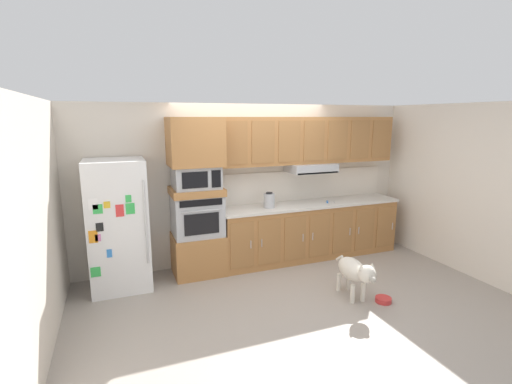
% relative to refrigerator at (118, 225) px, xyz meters
% --- Properties ---
extents(ground_plane, '(9.60, 9.60, 0.00)m').
position_rel_refrigerator_xyz_m(ground_plane, '(2.05, -0.68, -0.88)').
color(ground_plane, '#9E9389').
extents(back_kitchen_wall, '(6.20, 0.12, 2.50)m').
position_rel_refrigerator_xyz_m(back_kitchen_wall, '(2.05, 0.43, 0.37)').
color(back_kitchen_wall, beige).
rests_on(back_kitchen_wall, ground).
extents(side_panel_left, '(0.12, 7.10, 2.50)m').
position_rel_refrigerator_xyz_m(side_panel_left, '(-0.75, -0.68, 0.37)').
color(side_panel_left, beige).
rests_on(side_panel_left, ground).
extents(side_panel_right, '(0.12, 7.10, 2.50)m').
position_rel_refrigerator_xyz_m(side_panel_right, '(4.85, -0.68, 0.37)').
color(side_panel_right, silver).
rests_on(side_panel_right, ground).
extents(refrigerator, '(0.76, 0.73, 1.76)m').
position_rel_refrigerator_xyz_m(refrigerator, '(0.00, 0.00, 0.00)').
color(refrigerator, white).
rests_on(refrigerator, ground).
extents(oven_base_cabinet, '(0.74, 0.62, 0.60)m').
position_rel_refrigerator_xyz_m(oven_base_cabinet, '(1.09, 0.07, -0.58)').
color(oven_base_cabinet, '#A8703D').
rests_on(oven_base_cabinet, ground).
extents(built_in_oven, '(0.70, 0.62, 0.60)m').
position_rel_refrigerator_xyz_m(built_in_oven, '(1.09, 0.07, 0.02)').
color(built_in_oven, '#A8AAAF').
rests_on(built_in_oven, oven_base_cabinet).
extents(appliance_mid_shelf, '(0.74, 0.62, 0.10)m').
position_rel_refrigerator_xyz_m(appliance_mid_shelf, '(1.09, 0.07, 0.37)').
color(appliance_mid_shelf, '#A8703D').
rests_on(appliance_mid_shelf, built_in_oven).
extents(microwave, '(0.64, 0.54, 0.32)m').
position_rel_refrigerator_xyz_m(microwave, '(1.09, 0.07, 0.58)').
color(microwave, '#A8AAAF').
rests_on(microwave, appliance_mid_shelf).
extents(appliance_upper_cabinet, '(0.74, 0.62, 0.68)m').
position_rel_refrigerator_xyz_m(appliance_upper_cabinet, '(1.09, 0.07, 1.08)').
color(appliance_upper_cabinet, '#A8703D').
rests_on(appliance_upper_cabinet, microwave).
extents(lower_cabinet_run, '(3.03, 0.63, 0.88)m').
position_rel_refrigerator_xyz_m(lower_cabinet_run, '(2.97, 0.07, -0.44)').
color(lower_cabinet_run, '#A8703D').
rests_on(lower_cabinet_run, ground).
extents(countertop_slab, '(3.07, 0.64, 0.04)m').
position_rel_refrigerator_xyz_m(countertop_slab, '(2.97, 0.07, 0.02)').
color(countertop_slab, beige).
rests_on(countertop_slab, lower_cabinet_run).
extents(backsplash_panel, '(3.07, 0.02, 0.50)m').
position_rel_refrigerator_xyz_m(backsplash_panel, '(2.97, 0.36, 0.29)').
color(backsplash_panel, silver).
rests_on(backsplash_panel, countertop_slab).
extents(upper_cabinet_with_hood, '(3.03, 0.48, 0.88)m').
position_rel_refrigerator_xyz_m(upper_cabinet_with_hood, '(2.97, 0.19, 1.02)').
color(upper_cabinet_with_hood, '#A8703D').
rests_on(upper_cabinet_with_hood, backsplash_panel).
extents(screwdriver, '(0.17, 0.16, 0.03)m').
position_rel_refrigerator_xyz_m(screwdriver, '(3.23, -0.03, 0.05)').
color(screwdriver, blue).
rests_on(screwdriver, countertop_slab).
extents(electric_kettle, '(0.17, 0.17, 0.24)m').
position_rel_refrigerator_xyz_m(electric_kettle, '(2.21, 0.02, 0.15)').
color(electric_kettle, '#A8AAAF').
rests_on(electric_kettle, countertop_slab).
extents(dog, '(0.31, 0.91, 0.58)m').
position_rel_refrigerator_xyz_m(dog, '(2.77, -1.44, -0.51)').
color(dog, beige).
rests_on(dog, ground).
extents(dog_food_bowl, '(0.20, 0.20, 0.06)m').
position_rel_refrigerator_xyz_m(dog_food_bowl, '(3.07, -1.67, -0.85)').
color(dog_food_bowl, red).
rests_on(dog_food_bowl, ground).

